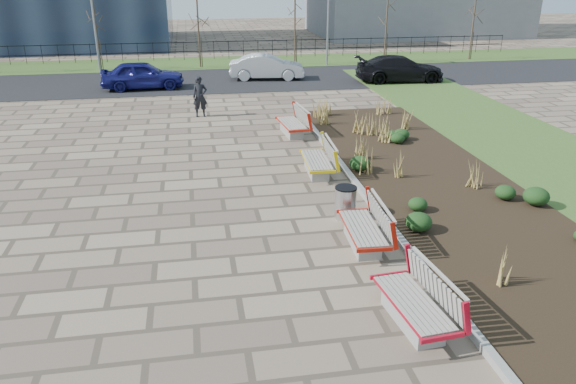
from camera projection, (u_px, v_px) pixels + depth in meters
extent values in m
plane|color=#86725C|center=(239.00, 297.00, 10.95)|extent=(120.00, 120.00, 0.00)
cube|color=black|center=(435.00, 183.00, 16.48)|extent=(4.50, 18.00, 0.10)
cube|color=gray|center=(359.00, 187.00, 16.11)|extent=(0.16, 18.00, 0.15)
cube|color=#33511E|center=(200.00, 63.00, 36.50)|extent=(80.00, 5.00, 0.04)
cube|color=black|center=(203.00, 81.00, 31.02)|extent=(80.00, 7.00, 0.02)
cylinder|color=#B2B2B7|center=(345.00, 203.00, 14.19)|extent=(0.54, 0.54, 0.83)
imported|color=black|center=(200.00, 97.00, 23.57)|extent=(0.65, 0.46, 1.70)
imported|color=navy|center=(142.00, 75.00, 28.82)|extent=(4.22, 1.84, 1.42)
imported|color=#B1B5B9|center=(267.00, 67.00, 31.27)|extent=(4.27, 1.96, 1.36)
imported|color=black|center=(400.00, 69.00, 30.62)|extent=(4.89, 2.20, 1.39)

